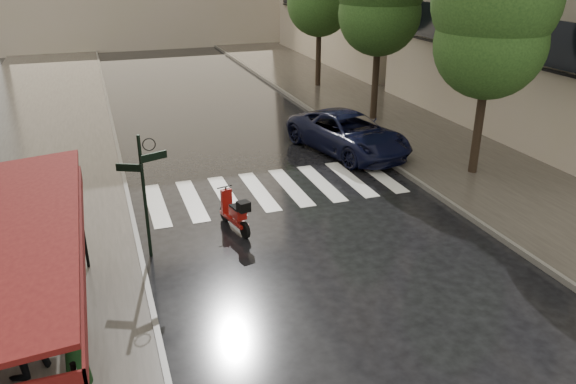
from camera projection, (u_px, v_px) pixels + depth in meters
ground at (228, 315)px, 11.55m from camera, size 120.00×120.00×0.00m
sidewalk_near at (31, 154)px, 20.58m from camera, size 6.00×60.00×0.12m
sidewalk_far at (388, 118)px, 25.05m from camera, size 5.50×60.00×0.12m
curb_near at (117, 145)px, 21.50m from camera, size 0.12×60.00×0.16m
curb_far at (330, 123)px, 24.20m from camera, size 0.12×60.00×0.16m
crosswalk at (275, 189)px, 17.66m from camera, size 7.85×3.20×0.01m
signpost at (144, 187)px, 13.07m from camera, size 1.17×0.29×3.10m
tree_near at (495, 9)px, 16.71m from camera, size 3.80×3.80×7.99m
pedestrian_with_umbrella at (52, 226)px, 11.26m from camera, size 1.17×1.19×2.55m
pedestrian_terrace at (15, 328)px, 9.41m from camera, size 1.17×1.13×1.89m
scooter at (235, 213)px, 14.88m from camera, size 0.63×1.59×1.06m
parked_car at (348, 133)px, 20.67m from camera, size 3.62×5.66×1.45m
parasol_front at (71, 331)px, 8.85m from camera, size 0.42×0.42×2.33m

